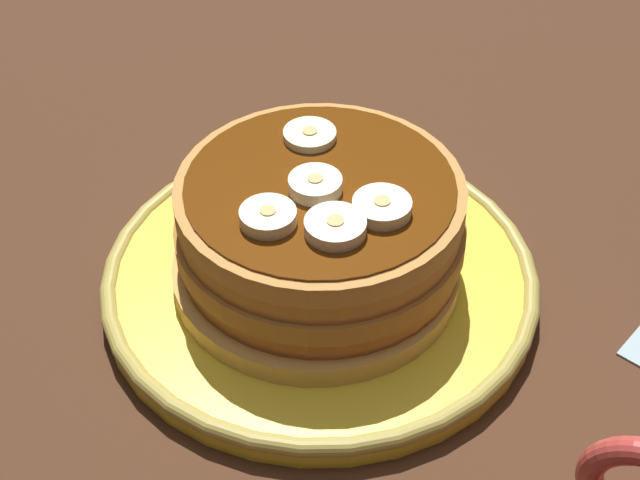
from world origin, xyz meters
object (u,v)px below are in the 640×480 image
plate (320,278)px  banana_slice_0 (317,186)px  pancake_stack (317,232)px  banana_slice_4 (382,208)px  banana_slice_1 (310,136)px  banana_slice_2 (268,218)px  banana_slice_3 (335,228)px

plate → banana_slice_0: (-0.15, 0.61, 7.95)cm
pancake_stack → banana_slice_4: 5.80cm
plate → pancake_stack: bearing=76.6°
banana_slice_0 → banana_slice_1: (2.76, -4.35, -0.16)cm
banana_slice_1 → banana_slice_2: size_ratio=1.02×
plate → banana_slice_4: bearing=171.1°
pancake_stack → banana_slice_1: bearing=-57.3°
plate → banana_slice_4: 9.01cm
banana_slice_3 → banana_slice_1: bearing=-53.4°
plate → banana_slice_0: banana_slice_0 is taller
banana_slice_4 → banana_slice_3: bearing=59.6°
plate → banana_slice_2: bearing=76.4°
banana_slice_1 → plate: bearing=125.0°
plate → banana_slice_0: bearing=103.5°
banana_slice_2 → banana_slice_4: size_ratio=0.95×
banana_slice_3 → pancake_stack: bearing=-49.1°
plate → banana_slice_4: banana_slice_4 is taller
banana_slice_1 → banana_slice_4: bearing=147.2°
banana_slice_0 → banana_slice_3: 3.71cm
banana_slice_1 → banana_slice_4: size_ratio=0.97×
banana_slice_0 → banana_slice_3: size_ratio=0.91×
banana_slice_2 → pancake_stack: bearing=-103.6°
banana_slice_1 → banana_slice_2: (-1.58, 8.04, 0.15)cm
banana_slice_0 → banana_slice_2: bearing=72.2°
banana_slice_0 → banana_slice_3: (-2.50, 2.74, -0.01)cm
pancake_stack → banana_slice_0: (-0.20, 0.37, 3.92)cm
banana_slice_1 → banana_slice_3: bearing=126.6°
banana_slice_2 → banana_slice_3: (-3.68, -0.95, -0.01)cm
plate → pancake_stack: (0.06, 0.24, 4.03)cm
banana_slice_1 → banana_slice_3: (-5.26, 7.09, 0.14)cm
plate → banana_slice_1: 9.03cm
plate → banana_slice_0: 7.97cm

